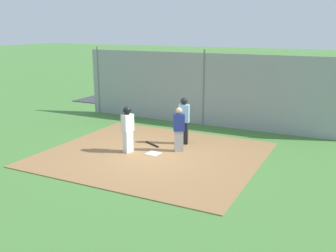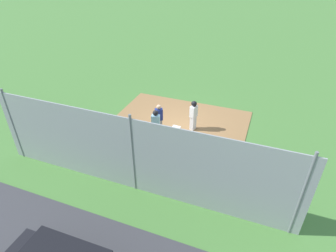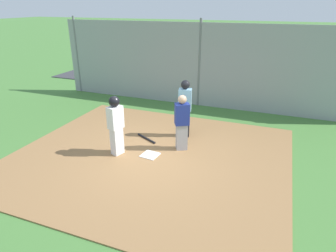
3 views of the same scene
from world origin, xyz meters
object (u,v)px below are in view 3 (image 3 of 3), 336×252
object	(u,v)px
runner	(116,122)
baseball_bat	(146,138)
catcher	(182,122)
parked_car_dark	(218,70)
parked_car_white	(167,64)
home_plate	(150,155)
umpire	(185,107)

from	to	relation	value
runner	baseball_bat	size ratio (longest dim) A/B	1.97
catcher	parked_car_dark	xyz separation A→B (m)	(0.77, -8.26, -0.23)
runner	parked_car_white	xyz separation A→B (m)	(2.35, -9.69, -0.35)
home_plate	catcher	xyz separation A→B (m)	(-0.67, -0.67, 0.81)
home_plate	umpire	bearing A→B (deg)	-106.48
home_plate	baseball_bat	world-z (taller)	baseball_bat
umpire	parked_car_dark	distance (m)	7.41
runner	home_plate	bearing A→B (deg)	31.79
umpire	parked_car_white	size ratio (longest dim) A/B	0.41
baseball_bat	home_plate	bearing A→B (deg)	148.91
umpire	parked_car_dark	xyz separation A→B (m)	(0.57, -7.38, -0.34)
catcher	parked_car_dark	distance (m)	8.30
catcher	home_plate	bearing A→B (deg)	-74.58
umpire	baseball_bat	distance (m)	1.49
baseball_bat	parked_car_white	xyz separation A→B (m)	(2.69, -8.59, 0.55)
catcher	umpire	xyz separation A→B (m)	(0.21, -0.88, 0.11)
parked_car_dark	umpire	bearing A→B (deg)	93.40
runner	parked_car_white	bearing A→B (deg)	121.34
baseball_bat	parked_car_dark	size ratio (longest dim) A/B	0.20
catcher	parked_car_white	bearing A→B (deg)	173.97
home_plate	parked_car_dark	size ratio (longest dim) A/B	0.10
umpire	catcher	bearing A→B (deg)	-0.69
runner	baseball_bat	xyz separation A→B (m)	(-0.35, -1.11, -0.90)
home_plate	parked_car_dark	xyz separation A→B (m)	(0.11, -8.93, 0.57)
catcher	baseball_bat	distance (m)	1.44
catcher	runner	xyz separation A→B (m)	(1.54, 0.89, 0.12)
parked_car_dark	parked_car_white	world-z (taller)	same
umpire	runner	bearing A→B (deg)	-50.93
parked_car_dark	parked_car_white	bearing A→B (deg)	-10.82
umpire	parked_car_dark	bearing A→B (deg)	170.40
baseball_bat	parked_car_dark	distance (m)	8.08
baseball_bat	runner	bearing A→B (deg)	100.84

